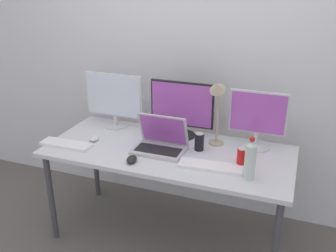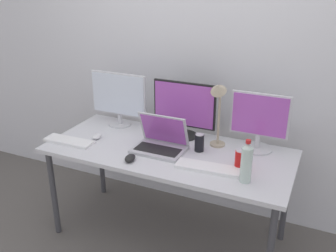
{
  "view_description": "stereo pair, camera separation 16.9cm",
  "coord_description": "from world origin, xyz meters",
  "px_view_note": "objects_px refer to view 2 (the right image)",
  "views": [
    {
      "loc": [
        0.83,
        -2.23,
        1.9
      ],
      "look_at": [
        0.0,
        0.0,
        0.92
      ],
      "focal_mm": 40.0,
      "sensor_mm": 36.0,
      "label": 1
    },
    {
      "loc": [
        0.98,
        -2.16,
        1.9
      ],
      "look_at": [
        0.0,
        0.0,
        0.92
      ],
      "focal_mm": 40.0,
      "sensor_mm": 36.0,
      "label": 2
    }
  ],
  "objects_px": {
    "water_bottle": "(246,163)",
    "soda_can_by_laptop": "(240,160)",
    "monitor_center": "(184,108)",
    "keyboard_aux": "(69,141)",
    "mouse_by_laptop": "(97,136)",
    "keyboard_main": "(208,168)",
    "soda_can_near_keyboard": "(199,143)",
    "monitor_left": "(119,97)",
    "mouse_by_keyboard": "(130,158)",
    "monitor_right": "(259,121)",
    "desk_lamp": "(218,102)",
    "laptop_silver": "(161,142)",
    "work_desk": "(168,157)"
  },
  "relations": [
    {
      "from": "soda_can_by_laptop",
      "to": "mouse_by_laptop",
      "type": "bearing_deg",
      "value": 179.38
    },
    {
      "from": "mouse_by_keyboard",
      "to": "desk_lamp",
      "type": "distance_m",
      "value": 0.7
    },
    {
      "from": "work_desk",
      "to": "water_bottle",
      "type": "relative_size",
      "value": 6.38
    },
    {
      "from": "soda_can_by_laptop",
      "to": "mouse_by_keyboard",
      "type": "bearing_deg",
      "value": -163.99
    },
    {
      "from": "monitor_left",
      "to": "desk_lamp",
      "type": "height_order",
      "value": "desk_lamp"
    },
    {
      "from": "monitor_left",
      "to": "monitor_center",
      "type": "relative_size",
      "value": 1.0
    },
    {
      "from": "keyboard_main",
      "to": "soda_can_by_laptop",
      "type": "relative_size",
      "value": 3.28
    },
    {
      "from": "keyboard_main",
      "to": "mouse_by_keyboard",
      "type": "bearing_deg",
      "value": -172.68
    },
    {
      "from": "monitor_right",
      "to": "mouse_by_laptop",
      "type": "distance_m",
      "value": 1.19
    },
    {
      "from": "monitor_center",
      "to": "keyboard_aux",
      "type": "distance_m",
      "value": 0.88
    },
    {
      "from": "desk_lamp",
      "to": "mouse_by_laptop",
      "type": "bearing_deg",
      "value": -165.54
    },
    {
      "from": "laptop_silver",
      "to": "mouse_by_laptop",
      "type": "relative_size",
      "value": 3.8
    },
    {
      "from": "laptop_silver",
      "to": "mouse_by_keyboard",
      "type": "height_order",
      "value": "laptop_silver"
    },
    {
      "from": "mouse_by_laptop",
      "to": "desk_lamp",
      "type": "height_order",
      "value": "desk_lamp"
    },
    {
      "from": "keyboard_main",
      "to": "mouse_by_laptop",
      "type": "relative_size",
      "value": 4.39
    },
    {
      "from": "soda_can_near_keyboard",
      "to": "laptop_silver",
      "type": "bearing_deg",
      "value": -160.13
    },
    {
      "from": "keyboard_aux",
      "to": "mouse_by_laptop",
      "type": "bearing_deg",
      "value": 43.13
    },
    {
      "from": "keyboard_main",
      "to": "soda_can_near_keyboard",
      "type": "distance_m",
      "value": 0.27
    },
    {
      "from": "mouse_by_laptop",
      "to": "soda_can_near_keyboard",
      "type": "bearing_deg",
      "value": -3.27
    },
    {
      "from": "mouse_by_keyboard",
      "to": "desk_lamp",
      "type": "xyz_separation_m",
      "value": [
        0.45,
        0.43,
        0.32
      ]
    },
    {
      "from": "work_desk",
      "to": "mouse_by_laptop",
      "type": "bearing_deg",
      "value": -175.24
    },
    {
      "from": "monitor_left",
      "to": "mouse_by_laptop",
      "type": "bearing_deg",
      "value": -93.28
    },
    {
      "from": "mouse_by_keyboard",
      "to": "mouse_by_laptop",
      "type": "xyz_separation_m",
      "value": [
        -0.41,
        0.21,
        -0.0
      ]
    },
    {
      "from": "mouse_by_keyboard",
      "to": "desk_lamp",
      "type": "height_order",
      "value": "desk_lamp"
    },
    {
      "from": "laptop_silver",
      "to": "mouse_by_laptop",
      "type": "xyz_separation_m",
      "value": [
        -0.52,
        -0.03,
        -0.04
      ]
    },
    {
      "from": "water_bottle",
      "to": "mouse_by_keyboard",
      "type": "bearing_deg",
      "value": -175.83
    },
    {
      "from": "monitor_right",
      "to": "desk_lamp",
      "type": "distance_m",
      "value": 0.31
    },
    {
      "from": "keyboard_aux",
      "to": "water_bottle",
      "type": "xyz_separation_m",
      "value": [
        1.31,
        -0.01,
        0.12
      ]
    },
    {
      "from": "monitor_center",
      "to": "desk_lamp",
      "type": "xyz_separation_m",
      "value": [
        0.28,
        -0.08,
        0.12
      ]
    },
    {
      "from": "keyboard_aux",
      "to": "mouse_by_laptop",
      "type": "distance_m",
      "value": 0.2
    },
    {
      "from": "monitor_center",
      "to": "keyboard_aux",
      "type": "bearing_deg",
      "value": -148.12
    },
    {
      "from": "keyboard_main",
      "to": "soda_can_near_keyboard",
      "type": "height_order",
      "value": "soda_can_near_keyboard"
    },
    {
      "from": "water_bottle",
      "to": "soda_can_by_laptop",
      "type": "xyz_separation_m",
      "value": [
        -0.07,
        0.14,
        -0.06
      ]
    },
    {
      "from": "monitor_center",
      "to": "mouse_by_laptop",
      "type": "relative_size",
      "value": 5.14
    },
    {
      "from": "soda_can_by_laptop",
      "to": "desk_lamp",
      "type": "xyz_separation_m",
      "value": [
        -0.23,
        0.23,
        0.28
      ]
    },
    {
      "from": "monitor_right",
      "to": "mouse_by_keyboard",
      "type": "xyz_separation_m",
      "value": [
        -0.73,
        -0.52,
        -0.2
      ]
    },
    {
      "from": "monitor_center",
      "to": "soda_can_by_laptop",
      "type": "distance_m",
      "value": 0.63
    },
    {
      "from": "mouse_by_keyboard",
      "to": "monitor_center",
      "type": "bearing_deg",
      "value": 61.33
    },
    {
      "from": "mouse_by_keyboard",
      "to": "soda_can_near_keyboard",
      "type": "xyz_separation_m",
      "value": [
        0.37,
        0.33,
        0.04
      ]
    },
    {
      "from": "soda_can_near_keyboard",
      "to": "work_desk",
      "type": "bearing_deg",
      "value": -160.45
    },
    {
      "from": "keyboard_main",
      "to": "keyboard_aux",
      "type": "distance_m",
      "value": 1.06
    },
    {
      "from": "soda_can_by_laptop",
      "to": "keyboard_aux",
      "type": "bearing_deg",
      "value": -173.91
    },
    {
      "from": "mouse_by_keyboard",
      "to": "mouse_by_laptop",
      "type": "height_order",
      "value": "mouse_by_keyboard"
    },
    {
      "from": "monitor_right",
      "to": "keyboard_aux",
      "type": "xyz_separation_m",
      "value": [
        -1.28,
        -0.45,
        -0.21
      ]
    },
    {
      "from": "monitor_left",
      "to": "keyboard_aux",
      "type": "distance_m",
      "value": 0.53
    },
    {
      "from": "monitor_left",
      "to": "keyboard_aux",
      "type": "relative_size",
      "value": 1.28
    },
    {
      "from": "monitor_right",
      "to": "keyboard_aux",
      "type": "height_order",
      "value": "monitor_right"
    },
    {
      "from": "monitor_center",
      "to": "soda_can_by_laptop",
      "type": "relative_size",
      "value": 3.84
    },
    {
      "from": "monitor_left",
      "to": "mouse_by_laptop",
      "type": "relative_size",
      "value": 5.16
    },
    {
      "from": "soda_can_near_keyboard",
      "to": "desk_lamp",
      "type": "distance_m",
      "value": 0.31
    }
  ]
}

